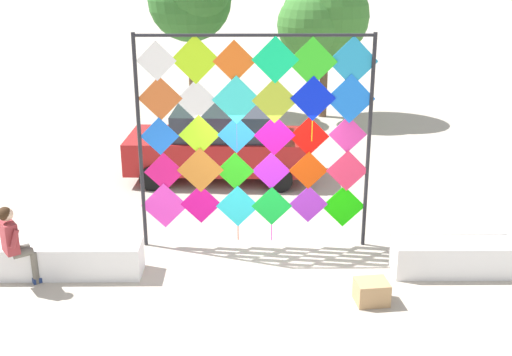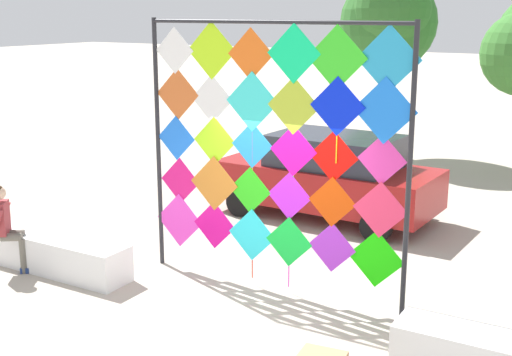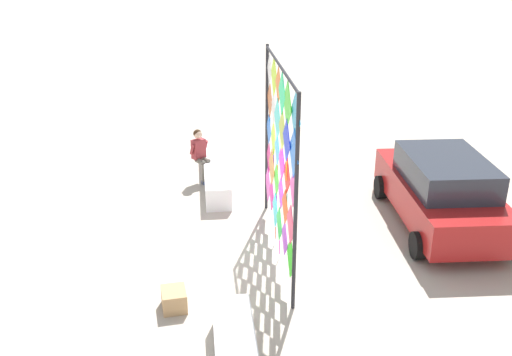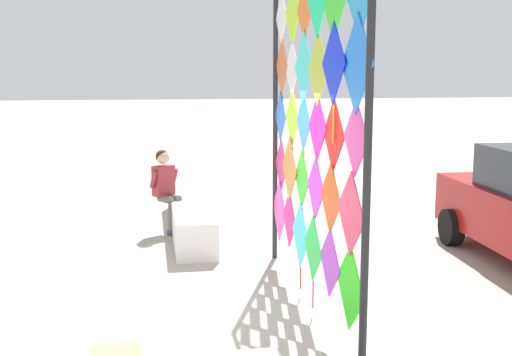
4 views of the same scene
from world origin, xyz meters
name	(u,v)px [view 1 (image 1 of 4)]	position (x,y,z in m)	size (l,w,h in m)	color
ground	(267,267)	(0.00, 0.00, 0.00)	(120.00, 120.00, 0.00)	#ADA393
plaza_ledge_left	(24,259)	(-4.15, -0.22, 0.29)	(4.00, 0.62, 0.57)	white
plaza_ledge_right	(510,257)	(4.15, -0.22, 0.29)	(4.00, 0.62, 0.57)	white
kite_display_rack	(256,129)	(-0.19, 0.91, 2.25)	(4.21, 0.09, 3.93)	#232328
seated_vendor	(15,240)	(-4.10, -0.60, 0.83)	(0.69, 0.65, 1.42)	#666056
parked_car	(221,144)	(-1.00, 4.70, 0.85)	(4.38, 2.22, 1.67)	maroon
cardboard_box_large	(372,292)	(1.61, -1.19, 0.18)	(0.50, 0.43, 0.36)	tan
tree_palm_like	(323,20)	(1.97, 10.49, 3.12)	(2.92, 2.94, 4.62)	brown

